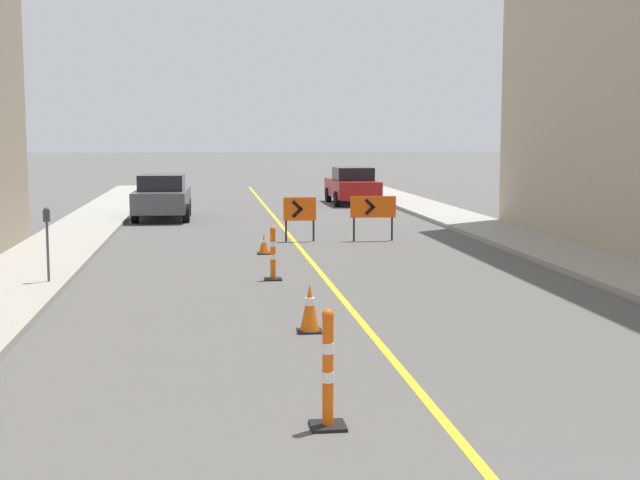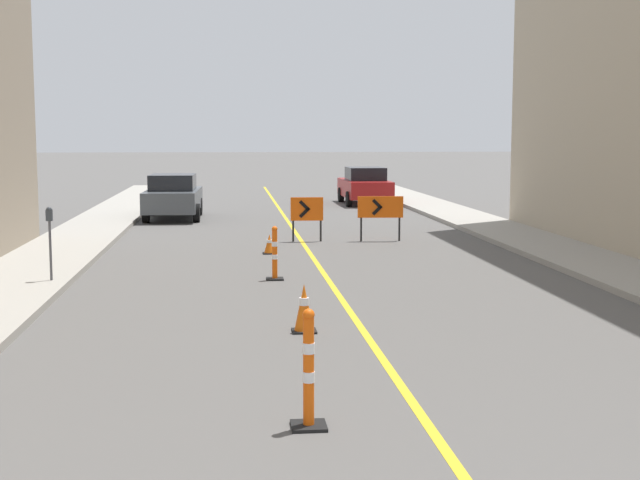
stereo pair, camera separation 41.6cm
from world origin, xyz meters
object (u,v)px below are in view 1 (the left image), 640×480
Objects in this scene: delineator_post_rear at (273,257)px; arrow_barricade_primary at (300,211)px; traffic_cone_third at (264,244)px; traffic_cone_second at (310,308)px; parked_car_curb_mid at (352,185)px; parked_car_curb_near at (162,197)px; delineator_post_front at (328,376)px; arrow_barricade_secondary at (373,209)px; parking_meter_near_curb at (47,230)px.

delineator_post_rear is 6.64m from arrow_barricade_primary.
delineator_post_rear is at bearing -91.06° from traffic_cone_third.
traffic_cone_second is 4.94m from delineator_post_rear.
parked_car_curb_mid is (4.89, 19.66, 0.32)m from delineator_post_rear.
parked_car_curb_near is (-2.96, 9.65, 0.56)m from traffic_cone_third.
parked_car_curb_mid is at bearing 39.37° from parked_car_curb_near.
parked_car_curb_mid is (3.65, 13.14, -0.06)m from arrow_barricade_primary.
arrow_barricade_primary is (1.16, 2.48, 0.62)m from traffic_cone_third.
traffic_cone_second is at bearing 85.76° from delineator_post_front.
delineator_post_front is 0.97× the size of arrow_barricade_secondary.
arrow_barricade_primary reaches higher than traffic_cone_second.
arrow_barricade_secondary is 10.32m from parking_meter_near_curb.
arrow_barricade_secondary reaches higher than traffic_cone_second.
delineator_post_front is (-0.33, -4.44, 0.17)m from traffic_cone_second.
arrow_barricade_secondary reaches higher than delineator_post_front.
delineator_post_rear is at bearing 89.14° from delineator_post_front.
parked_car_curb_mid reaches higher than traffic_cone_second.
parked_car_curb_mid is (1.59, 13.26, -0.11)m from arrow_barricade_secondary.
arrow_barricade_secondary is (3.22, 2.37, 0.67)m from traffic_cone_third.
delineator_post_front is 16.15m from arrow_barricade_secondary.
delineator_post_rear is at bearing -76.24° from parked_car_curb_near.
parking_meter_near_curb is at bearing -115.35° from parked_car_curb_mid.
delineator_post_rear is at bearing 5.66° from parking_meter_near_curb.
arrow_barricade_secondary is 0.30× the size of parked_car_curb_mid.
parked_car_curb_mid is (4.82, 15.63, 0.56)m from traffic_cone_third.
traffic_cone_third is 0.34× the size of parking_meter_near_curb.
delineator_post_front reaches higher than delineator_post_rear.
arrow_barricade_secondary is 9.55m from parked_car_curb_near.
arrow_barricade_primary reaches higher than delineator_post_rear.
traffic_cone_third is at bearing 88.94° from delineator_post_rear.
delineator_post_rear is (0.14, 9.37, -0.06)m from delineator_post_front.
traffic_cone_second is 0.51× the size of parking_meter_near_curb.
arrow_barricade_secondary is (3.30, 6.40, 0.43)m from delineator_post_rear.
arrow_barricade_primary is (1.38, 15.89, 0.32)m from delineator_post_front.
delineator_post_front is 15.95m from arrow_barricade_primary.
traffic_cone_second is 0.58× the size of arrow_barricade_secondary.
parked_car_curb_near is at bearing 107.08° from traffic_cone_third.
delineator_post_rear is 7.22m from arrow_barricade_secondary.
arrow_barricade_primary is 2.06m from arrow_barricade_secondary.
traffic_cone_third is 10.11m from parked_car_curb_near.
arrow_barricade_secondary is 13.35m from parked_car_curb_mid.
delineator_post_rear is 20.26m from parked_car_curb_mid.
parked_car_curb_mid reaches higher than arrow_barricade_secondary.
delineator_post_rear is 0.87× the size of arrow_barricade_secondary.
traffic_cone_third is 0.39× the size of arrow_barricade_secondary.
parking_meter_near_curb is at bearing -128.15° from arrow_barricade_primary.
traffic_cone_third is 16.36m from parked_car_curb_mid.
delineator_post_front is 1.00× the size of arrow_barricade_primary.
parked_car_curb_near is 9.81m from parked_car_curb_mid.
parked_car_curb_near is 14.21m from parking_meter_near_curb.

